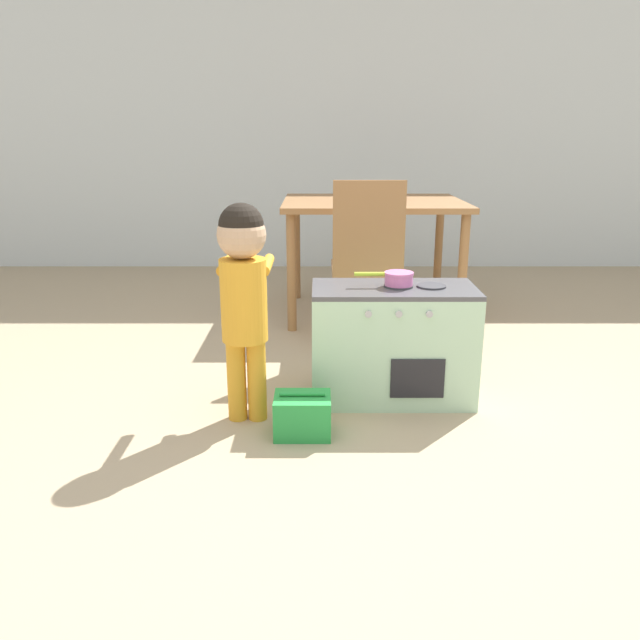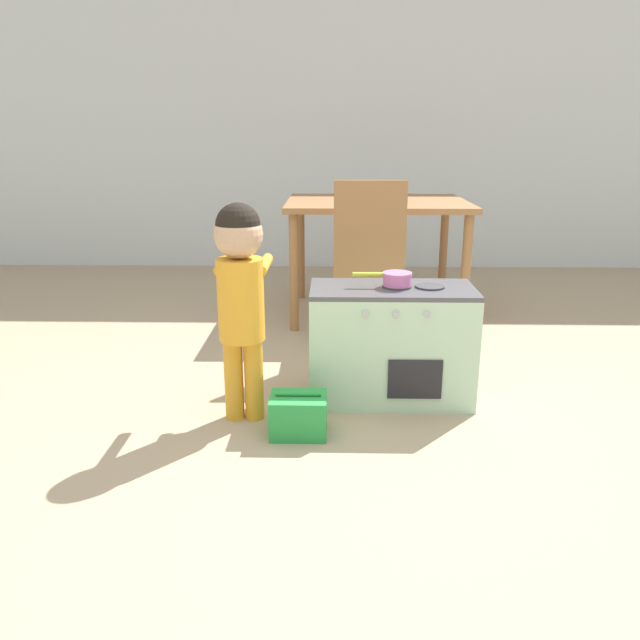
{
  "view_description": "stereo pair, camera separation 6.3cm",
  "coord_description": "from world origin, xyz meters",
  "px_view_note": "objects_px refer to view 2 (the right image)",
  "views": [
    {
      "loc": [
        0.0,
        -1.84,
        1.16
      ],
      "look_at": [
        0.01,
        0.71,
        0.39
      ],
      "focal_mm": 35.0,
      "sensor_mm": 36.0,
      "label": 1
    },
    {
      "loc": [
        0.07,
        -1.84,
        1.16
      ],
      "look_at": [
        0.01,
        0.71,
        0.39
      ],
      "focal_mm": 35.0,
      "sensor_mm": 36.0,
      "label": 2
    }
  ],
  "objects_px": {
    "dining_chair_near": "(368,262)",
    "cup_on_table": "(392,189)",
    "dining_table": "(377,215)",
    "child_figure": "(240,282)",
    "toy_pot": "(396,278)",
    "play_kitchen": "(391,344)",
    "toy_basket": "(298,415)"
  },
  "relations": [
    {
      "from": "toy_basket",
      "to": "dining_table",
      "type": "height_order",
      "value": "dining_table"
    },
    {
      "from": "play_kitchen",
      "to": "dining_chair_near",
      "type": "xyz_separation_m",
      "value": [
        -0.07,
        0.66,
        0.24
      ]
    },
    {
      "from": "toy_basket",
      "to": "dining_chair_near",
      "type": "distance_m",
      "value": 1.16
    },
    {
      "from": "dining_chair_near",
      "to": "cup_on_table",
      "type": "distance_m",
      "value": 1.02
    },
    {
      "from": "play_kitchen",
      "to": "toy_pot",
      "type": "bearing_deg",
      "value": 2.21
    },
    {
      "from": "dining_table",
      "to": "dining_chair_near",
      "type": "bearing_deg",
      "value": -96.92
    },
    {
      "from": "child_figure",
      "to": "dining_chair_near",
      "type": "height_order",
      "value": "dining_chair_near"
    },
    {
      "from": "cup_on_table",
      "to": "toy_pot",
      "type": "bearing_deg",
      "value": -94.16
    },
    {
      "from": "toy_pot",
      "to": "cup_on_table",
      "type": "bearing_deg",
      "value": 85.84
    },
    {
      "from": "cup_on_table",
      "to": "dining_chair_near",
      "type": "bearing_deg",
      "value": -101.96
    },
    {
      "from": "dining_table",
      "to": "cup_on_table",
      "type": "height_order",
      "value": "cup_on_table"
    },
    {
      "from": "child_figure",
      "to": "cup_on_table",
      "type": "distance_m",
      "value": 2.0
    },
    {
      "from": "play_kitchen",
      "to": "toy_pot",
      "type": "height_order",
      "value": "toy_pot"
    },
    {
      "from": "dining_table",
      "to": "child_figure",
      "type": "bearing_deg",
      "value": -111.72
    },
    {
      "from": "dining_table",
      "to": "dining_chair_near",
      "type": "relative_size",
      "value": 1.23
    },
    {
      "from": "child_figure",
      "to": "cup_on_table",
      "type": "xyz_separation_m",
      "value": [
        0.76,
        1.84,
        0.2
      ]
    },
    {
      "from": "toy_pot",
      "to": "dining_table",
      "type": "height_order",
      "value": "dining_table"
    },
    {
      "from": "dining_table",
      "to": "dining_chair_near",
      "type": "height_order",
      "value": "dining_chair_near"
    },
    {
      "from": "play_kitchen",
      "to": "dining_chair_near",
      "type": "distance_m",
      "value": 0.71
    },
    {
      "from": "toy_pot",
      "to": "dining_table",
      "type": "relative_size",
      "value": 0.22
    },
    {
      "from": "dining_chair_near",
      "to": "cup_on_table",
      "type": "bearing_deg",
      "value": 78.04
    },
    {
      "from": "toy_basket",
      "to": "dining_chair_near",
      "type": "height_order",
      "value": "dining_chair_near"
    },
    {
      "from": "dining_chair_near",
      "to": "play_kitchen",
      "type": "bearing_deg",
      "value": -83.77
    },
    {
      "from": "dining_chair_near",
      "to": "toy_basket",
      "type": "bearing_deg",
      "value": -107.22
    },
    {
      "from": "play_kitchen",
      "to": "toy_pot",
      "type": "xyz_separation_m",
      "value": [
        0.01,
        0.0,
        0.3
      ]
    },
    {
      "from": "toy_pot",
      "to": "dining_chair_near",
      "type": "height_order",
      "value": "dining_chair_near"
    },
    {
      "from": "play_kitchen",
      "to": "cup_on_table",
      "type": "height_order",
      "value": "cup_on_table"
    },
    {
      "from": "child_figure",
      "to": "cup_on_table",
      "type": "height_order",
      "value": "child_figure"
    },
    {
      "from": "toy_pot",
      "to": "cup_on_table",
      "type": "xyz_separation_m",
      "value": [
        0.12,
        1.62,
        0.24
      ]
    },
    {
      "from": "toy_pot",
      "to": "cup_on_table",
      "type": "relative_size",
      "value": 2.65
    },
    {
      "from": "cup_on_table",
      "to": "play_kitchen",
      "type": "bearing_deg",
      "value": -94.6
    },
    {
      "from": "toy_basket",
      "to": "cup_on_table",
      "type": "bearing_deg",
      "value": 75.28
    }
  ]
}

